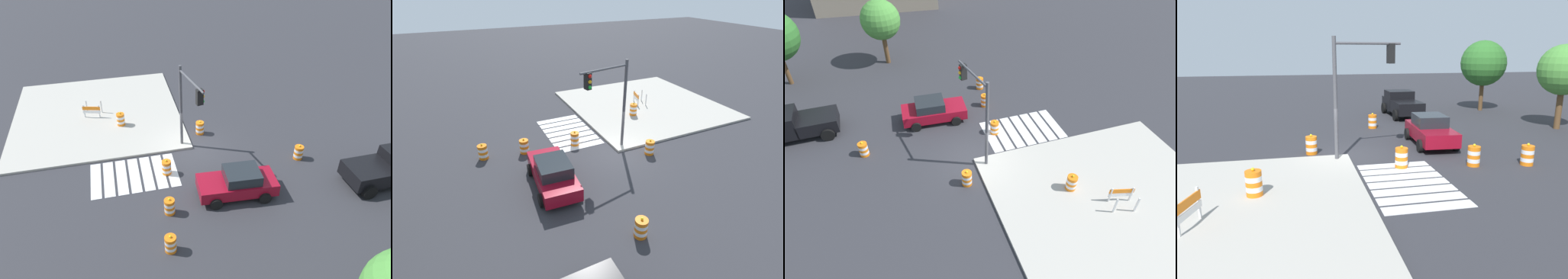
{
  "view_description": "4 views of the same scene",
  "coord_description": "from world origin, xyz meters",
  "views": [
    {
      "loc": [
        4.48,
        19.11,
        14.19
      ],
      "look_at": [
        0.03,
        0.86,
        1.32
      ],
      "focal_mm": 33.91,
      "sensor_mm": 36.0,
      "label": 1
    },
    {
      "loc": [
        -13.11,
        8.23,
        9.45
      ],
      "look_at": [
        -0.05,
        2.14,
        1.48
      ],
      "focal_mm": 26.28,
      "sensor_mm": 36.0,
      "label": 2
    },
    {
      "loc": [
        -4.11,
        -13.85,
        13.96
      ],
      "look_at": [
        0.68,
        0.82,
        0.82
      ],
      "focal_mm": 30.48,
      "sensor_mm": 36.0,
      "label": 3
    },
    {
      "loc": [
        16.44,
        -2.31,
        5.06
      ],
      "look_at": [
        2.48,
        0.7,
        1.46
      ],
      "focal_mm": 32.71,
      "sensor_mm": 36.0,
      "label": 4
    }
  ],
  "objects": [
    {
      "name": "ground_plane",
      "position": [
        0.0,
        0.0,
        0.0
      ],
      "size": [
        120.0,
        120.0,
        0.0
      ],
      "primitive_type": "plane",
      "color": "#2D2D33"
    },
    {
      "name": "sidewalk_corner",
      "position": [
        6.0,
        -6.0,
        0.07
      ],
      "size": [
        12.0,
        12.0,
        0.15
      ],
      "primitive_type": "cube",
      "color": "#ADA89E",
      "rests_on": "ground"
    },
    {
      "name": "crosswalk_stripes",
      "position": [
        4.0,
        1.8,
        0.01
      ],
      "size": [
        5.1,
        3.2,
        0.02
      ],
      "color": "silver",
      "rests_on": "ground"
    },
    {
      "name": "sports_car",
      "position": [
        -1.42,
        4.76,
        0.81
      ],
      "size": [
        4.41,
        2.36,
        1.63
      ],
      "color": "maroon",
      "rests_on": "ground"
    },
    {
      "name": "pickup_truck",
      "position": [
        -10.36,
        5.76,
        0.97
      ],
      "size": [
        5.17,
        2.38,
        1.92
      ],
      "color": "black",
      "rests_on": "ground"
    },
    {
      "name": "traffic_barrel_near_corner",
      "position": [
        -6.21,
        2.56,
        0.45
      ],
      "size": [
        0.56,
        0.56,
        1.02
      ],
      "color": "orange",
      "rests_on": "ground"
    },
    {
      "name": "traffic_barrel_crosswalk_end",
      "position": [
        -0.91,
        -1.69,
        0.45
      ],
      "size": [
        0.56,
        0.56,
        1.02
      ],
      "color": "orange",
      "rests_on": "ground"
    },
    {
      "name": "traffic_barrel_median_near",
      "position": [
        2.09,
        2.08,
        0.45
      ],
      "size": [
        0.56,
        0.56,
        1.02
      ],
      "color": "orange",
      "rests_on": "ground"
    },
    {
      "name": "traffic_barrel_median_far",
      "position": [
        2.9,
        7.74,
        0.45
      ],
      "size": [
        0.56,
        0.56,
        1.02
      ],
      "color": "orange",
      "rests_on": "ground"
    },
    {
      "name": "traffic_barrel_far_curb",
      "position": [
        2.5,
        5.32,
        0.45
      ],
      "size": [
        0.56,
        0.56,
        1.02
      ],
      "color": "orange",
      "rests_on": "ground"
    },
    {
      "name": "traffic_barrel_on_sidewalk",
      "position": [
        4.33,
        -3.89,
        0.6
      ],
      "size": [
        0.56,
        0.56,
        1.02
      ],
      "color": "orange",
      "rests_on": "sidewalk_corner"
    },
    {
      "name": "construction_barricade",
      "position": [
        6.27,
        -5.59,
        0.72
      ],
      "size": [
        1.39,
        1.07,
        1.0
      ],
      "color": "silver",
      "rests_on": "sidewalk_corner"
    },
    {
      "name": "traffic_light_pole",
      "position": [
        0.38,
        0.52,
        3.91
      ],
      "size": [
        0.88,
        3.25,
        5.5
      ],
      "color": "#4C4C51",
      "rests_on": "sidewalk_corner"
    },
    {
      "name": "street_tree_streetside_near",
      "position": [
        -3.5,
        14.44,
        3.8
      ],
      "size": [
        3.22,
        3.22,
        5.44
      ],
      "color": "brown",
      "rests_on": "ground"
    }
  ]
}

